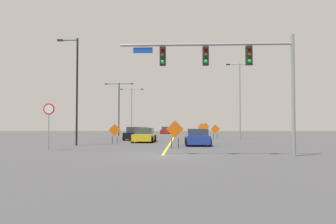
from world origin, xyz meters
The scene contains 18 objects.
ground centered at (0.00, 0.00, 0.00)m, with size 130.90×130.90×0.00m, color #444447.
road_centre_stripe centered at (0.00, 36.36, 0.00)m, with size 0.16×72.72×0.01m.
traffic_signal_assembly centered at (3.80, -0.02, 5.05)m, with size 9.71×0.44×6.72m.
stop_sign centered at (-7.85, 3.33, 2.20)m, with size 0.76×0.07×3.14m.
street_lamp_mid_right centered at (8.01, 21.16, 5.28)m, with size 3.21×0.24×9.07m.
street_lamp_near_right centered at (-8.55, 31.34, 4.85)m, with size 4.38×0.24×8.06m.
street_lamp_mid_left centered at (-7.40, 36.53, 4.67)m, with size 3.93×0.24×7.80m.
street_lamp_far_left centered at (-7.69, 8.31, 4.85)m, with size 1.76×0.24×8.88m.
construction_sign_right_lane centered at (-4.91, 10.72, 1.12)m, with size 1.08×0.23×1.78m.
construction_sign_median_near centered at (0.57, 5.45, 1.28)m, with size 1.27×0.32×2.03m.
construction_sign_left_shoulder centered at (4.49, 29.80, 1.28)m, with size 1.19×0.06×2.00m.
construction_sign_right_shoulder centered at (5.07, 21.27, 1.07)m, with size 1.13×0.15×1.73m.
construction_sign_left_lane centered at (4.14, 32.41, 1.21)m, with size 1.36×0.13×1.97m.
car_blue_passing centered at (2.35, 8.78, 0.63)m, with size 2.08×3.90×1.38m.
car_yellow_mid centered at (-2.60, 13.63, 0.64)m, with size 2.11×4.20×1.39m.
car_silver_far centered at (-4.30, 24.54, 0.64)m, with size 2.18×4.35×1.36m.
car_black_approaching centered at (-4.17, 18.16, 0.66)m, with size 2.17×4.44×1.44m.
car_red_distant centered at (-1.83, 42.25, 0.60)m, with size 2.06×4.20×1.27m.
Camera 1 is at (1.09, -18.30, 1.75)m, focal length 35.08 mm.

